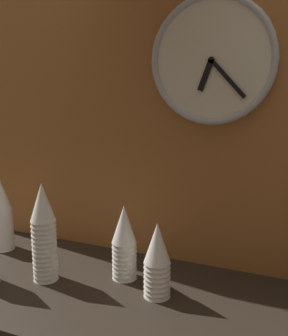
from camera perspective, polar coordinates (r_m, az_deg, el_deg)
name	(u,v)px	position (r m, az deg, el deg)	size (l,w,h in m)	color
ground_plane	(141,301)	(1.20, -0.47, -17.63)	(1.60, 0.56, 0.04)	black
wall_tiled_back	(176,94)	(1.28, 4.40, 9.94)	(1.60, 0.03, 1.05)	#A3602D
cup_stack_center_left	(44,232)	(1.24, -13.42, -8.45)	(0.07, 0.07, 0.29)	white
cup_stack_far_left	(2,214)	(1.50, -18.71, -5.94)	(0.07, 0.07, 0.25)	white
cup_stack_center	(124,242)	(1.23, -2.70, -10.03)	(0.07, 0.07, 0.22)	white
cup_stack_center_right	(157,260)	(1.13, 1.80, -12.36)	(0.07, 0.07, 0.21)	white
wall_clock	(212,60)	(1.22, 9.22, 14.22)	(0.36, 0.03, 0.36)	beige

